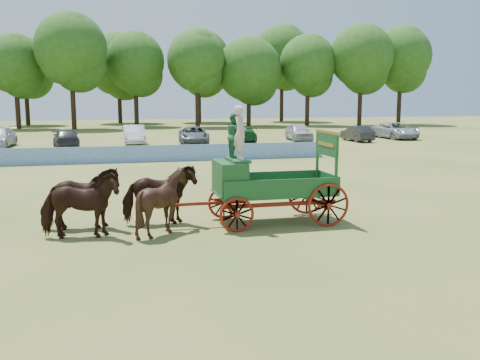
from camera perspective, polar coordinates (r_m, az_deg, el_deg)
name	(u,v)px	position (r m, az deg, el deg)	size (l,w,h in m)	color
ground	(185,232)	(16.60, -5.90, -5.50)	(160.00, 160.00, 0.00)	olive
horse_lead_left	(80,206)	(16.21, -16.71, -2.62)	(1.06, 2.33, 1.96)	black
horse_lead_right	(82,199)	(17.29, -16.54, -1.91)	(1.06, 2.33, 1.96)	black
horse_wheel_left	(163,202)	(16.26, -8.23, -2.29)	(1.59, 1.79, 1.97)	black
horse_wheel_right	(159,195)	(17.34, -8.60, -1.61)	(1.06, 2.33, 1.96)	black
farm_dray	(253,175)	(17.23, 1.39, 0.57)	(6.00, 2.00, 3.84)	maroon
sponsor_banner	(128,154)	(34.14, -11.84, 2.71)	(26.00, 0.08, 1.05)	#214AB4
parked_cars	(140,136)	(46.46, -10.60, 4.67)	(53.38, 7.38, 1.64)	silver
treeline	(98,56)	(76.52, -14.93, 12.62)	(91.39, 23.57, 15.76)	#382314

